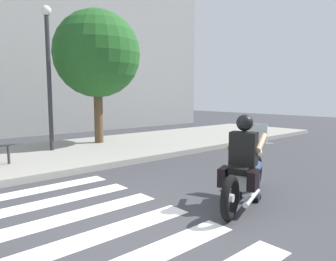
{
  "coord_description": "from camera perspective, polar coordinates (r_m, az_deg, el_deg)",
  "views": [
    {
      "loc": [
        -2.18,
        -3.31,
        1.73
      ],
      "look_at": [
        3.15,
        2.73,
        0.82
      ],
      "focal_mm": 33.03,
      "sensor_mm": 36.0,
      "label": 1
    }
  ],
  "objects": [
    {
      "name": "crosswalk_stripe_3",
      "position": [
        4.8,
        -17.63,
        -14.95
      ],
      "size": [
        2.8,
        0.4,
        0.01
      ],
      "primitive_type": "cube",
      "color": "white",
      "rests_on": "ground"
    },
    {
      "name": "rider",
      "position": [
        5.05,
        13.97,
        -4.04
      ],
      "size": [
        0.74,
        0.68,
        1.44
      ],
      "color": "black",
      "rests_on": "ground"
    },
    {
      "name": "street_lamp",
      "position": [
        9.54,
        -21.18,
        11.04
      ],
      "size": [
        0.28,
        0.28,
        4.22
      ],
      "color": "#2D2D33",
      "rests_on": "ground"
    },
    {
      "name": "crosswalk_stripe_2",
      "position": [
        4.13,
        -12.88,
        -18.42
      ],
      "size": [
        2.8,
        0.4,
        0.01
      ],
      "primitive_type": "cube",
      "color": "white",
      "rests_on": "ground"
    },
    {
      "name": "crosswalk_stripe_5",
      "position": [
        6.22,
        -23.71,
        -10.2
      ],
      "size": [
        2.8,
        0.4,
        0.01
      ],
      "primitive_type": "cube",
      "color": "white",
      "rests_on": "ground"
    },
    {
      "name": "crosswalk_stripe_4",
      "position": [
        5.5,
        -21.09,
        -12.28
      ],
      "size": [
        2.8,
        0.4,
        0.01
      ],
      "primitive_type": "cube",
      "color": "white",
      "rests_on": "ground"
    },
    {
      "name": "motorcycle",
      "position": [
        5.2,
        14.1,
        -7.88
      ],
      "size": [
        2.18,
        0.99,
        1.23
      ],
      "color": "black",
      "rests_on": "ground"
    },
    {
      "name": "tree_near_rack",
      "position": [
        10.69,
        -12.97,
        13.52
      ],
      "size": [
        2.84,
        2.84,
        4.51
      ],
      "color": "brown",
      "rests_on": "ground"
    },
    {
      "name": "ground_plane",
      "position": [
        4.33,
        -7.76,
        -17.17
      ],
      "size": [
        48.0,
        48.0,
        0.0
      ],
      "primitive_type": "plane",
      "color": "#38383D"
    },
    {
      "name": "sidewalk",
      "position": [
        8.93,
        -26.66,
        -4.91
      ],
      "size": [
        24.0,
        4.4,
        0.15
      ],
      "primitive_type": "cube",
      "color": "gray",
      "rests_on": "ground"
    }
  ]
}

